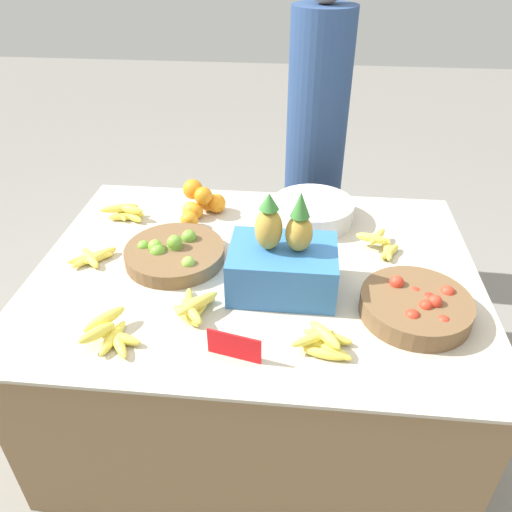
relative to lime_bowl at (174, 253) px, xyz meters
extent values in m
plane|color=gray|center=(0.30, -0.02, -0.74)|extent=(12.00, 12.00, 0.00)
cube|color=olive|center=(0.30, -0.02, -0.39)|extent=(1.49, 1.12, 0.70)
cube|color=#BCB29E|center=(0.30, -0.02, -0.04)|extent=(1.55, 1.17, 0.01)
cylinder|color=brown|center=(0.00, 0.00, 0.00)|extent=(0.36, 0.36, 0.05)
sphere|color=#6BA333|center=(0.03, 0.00, -0.01)|extent=(0.05, 0.05, 0.05)
sphere|color=#89BC42|center=(0.07, -0.09, 0.02)|extent=(0.05, 0.05, 0.05)
sphere|color=#6BA333|center=(0.00, 0.00, 0.03)|extent=(0.05, 0.05, 0.05)
sphere|color=#6BA333|center=(0.04, 0.06, 0.03)|extent=(0.06, 0.06, 0.06)
sphere|color=#7AB238|center=(0.03, 0.06, 0.00)|extent=(0.04, 0.04, 0.04)
sphere|color=#89BC42|center=(-0.02, 0.01, 0.00)|extent=(0.04, 0.04, 0.04)
sphere|color=#6BA333|center=(-0.11, 0.00, 0.02)|extent=(0.04, 0.04, 0.04)
sphere|color=#7AB238|center=(-0.06, -0.01, 0.03)|extent=(0.05, 0.05, 0.05)
sphere|color=#6BA333|center=(-0.05, -0.03, 0.02)|extent=(0.06, 0.06, 0.06)
sphere|color=#6BA333|center=(0.00, 0.00, 0.04)|extent=(0.05, 0.05, 0.05)
cylinder|color=brown|center=(0.81, -0.22, 0.00)|extent=(0.34, 0.34, 0.07)
sphere|color=red|center=(0.91, -0.22, -0.01)|extent=(0.04, 0.04, 0.04)
sphere|color=red|center=(0.87, -0.30, 0.02)|extent=(0.05, 0.05, 0.05)
sphere|color=red|center=(0.81, -0.14, -0.01)|extent=(0.04, 0.04, 0.04)
sphere|color=red|center=(0.91, -0.17, 0.03)|extent=(0.05, 0.05, 0.05)
sphere|color=red|center=(0.83, -0.25, 0.03)|extent=(0.04, 0.04, 0.04)
sphere|color=red|center=(0.81, -0.17, 0.02)|extent=(0.05, 0.05, 0.05)
sphere|color=red|center=(0.86, -0.24, 0.04)|extent=(0.04, 0.04, 0.04)
sphere|color=red|center=(0.78, -0.30, 0.02)|extent=(0.05, 0.05, 0.05)
sphere|color=red|center=(0.80, -0.23, -0.01)|extent=(0.05, 0.05, 0.05)
sphere|color=red|center=(0.76, -0.15, 0.04)|extent=(0.05, 0.05, 0.05)
sphere|color=red|center=(0.85, -0.20, 0.02)|extent=(0.05, 0.05, 0.05)
sphere|color=orange|center=(0.00, 0.31, 0.00)|extent=(0.07, 0.07, 0.07)
sphere|color=orange|center=(0.09, 0.37, 0.01)|extent=(0.08, 0.08, 0.08)
sphere|color=orange|center=(0.06, 0.38, 0.01)|extent=(0.07, 0.07, 0.07)
sphere|color=orange|center=(0.01, 0.23, 0.00)|extent=(0.07, 0.07, 0.07)
sphere|color=orange|center=(0.01, 0.31, 0.00)|extent=(0.07, 0.07, 0.07)
sphere|color=orange|center=(0.04, 0.34, 0.06)|extent=(0.07, 0.07, 0.07)
sphere|color=orange|center=(0.00, 0.37, 0.07)|extent=(0.08, 0.08, 0.08)
cylinder|color=silver|center=(0.49, 0.34, 0.01)|extent=(0.33, 0.33, 0.08)
cube|color=red|center=(0.28, -0.45, 0.01)|extent=(0.16, 0.04, 0.08)
cube|color=#3370B7|center=(0.39, -0.13, 0.05)|extent=(0.35, 0.25, 0.16)
ellipsoid|color=#B28E38|center=(0.35, -0.13, 0.20)|extent=(0.09, 0.09, 0.14)
cone|color=#387A33|center=(0.35, -0.13, 0.29)|extent=(0.06, 0.06, 0.05)
ellipsoid|color=#B28E38|center=(0.44, -0.13, 0.19)|extent=(0.09, 0.09, 0.12)
cone|color=#387A33|center=(0.44, -0.13, 0.29)|extent=(0.06, 0.06, 0.08)
ellipsoid|color=#EFDB4C|center=(-0.27, -0.02, -0.01)|extent=(0.11, 0.12, 0.03)
ellipsoid|color=#EFDB4C|center=(-0.30, -0.04, -0.02)|extent=(0.16, 0.10, 0.03)
ellipsoid|color=#EFDB4C|center=(-0.30, -0.04, -0.01)|extent=(0.12, 0.13, 0.03)
ellipsoid|color=#EFDB4C|center=(-0.30, -0.04, -0.02)|extent=(0.10, 0.13, 0.03)
ellipsoid|color=#EFDB4C|center=(-0.27, 0.27, -0.01)|extent=(0.14, 0.07, 0.03)
ellipsoid|color=#EFDB4C|center=(-0.29, 0.29, -0.02)|extent=(0.09, 0.12, 0.03)
ellipsoid|color=#EFDB4C|center=(-0.25, 0.27, -0.01)|extent=(0.14, 0.11, 0.04)
ellipsoid|color=#EFDB4C|center=(-0.24, 0.27, 0.01)|extent=(0.12, 0.07, 0.03)
ellipsoid|color=#EFDB4C|center=(-0.30, 0.28, 0.01)|extent=(0.16, 0.09, 0.03)
ellipsoid|color=#EFDB4C|center=(0.77, 0.13, -0.02)|extent=(0.03, 0.12, 0.03)
ellipsoid|color=#EFDB4C|center=(0.77, 0.13, -0.02)|extent=(0.04, 0.15, 0.03)
ellipsoid|color=#EFDB4C|center=(0.77, 0.11, -0.02)|extent=(0.10, 0.11, 0.03)
ellipsoid|color=#EFDB4C|center=(0.73, 0.17, 0.01)|extent=(0.09, 0.13, 0.03)
ellipsoid|color=#EFDB4C|center=(0.71, 0.15, 0.01)|extent=(0.12, 0.07, 0.03)
ellipsoid|color=#EFDB4C|center=(-0.07, -0.43, -0.01)|extent=(0.15, 0.07, 0.03)
ellipsoid|color=#EFDB4C|center=(-0.06, -0.44, -0.01)|extent=(0.11, 0.15, 0.03)
ellipsoid|color=#EFDB4C|center=(-0.08, -0.43, -0.02)|extent=(0.05, 0.15, 0.03)
ellipsoid|color=#EFDB4C|center=(-0.12, -0.39, 0.02)|extent=(0.11, 0.13, 0.04)
ellipsoid|color=#EFDB4C|center=(-0.12, -0.45, 0.02)|extent=(0.10, 0.11, 0.04)
ellipsoid|color=#EFDB4C|center=(0.10, -0.25, -0.02)|extent=(0.05, 0.15, 0.03)
ellipsoid|color=#EFDB4C|center=(0.13, -0.24, -0.01)|extent=(0.12, 0.08, 0.03)
ellipsoid|color=#EFDB4C|center=(0.15, -0.27, -0.02)|extent=(0.06, 0.14, 0.03)
ellipsoid|color=#EFDB4C|center=(0.11, -0.31, -0.02)|extent=(0.11, 0.11, 0.03)
ellipsoid|color=#EFDB4C|center=(0.13, -0.32, 0.01)|extent=(0.10, 0.12, 0.03)
ellipsoid|color=#EFDB4C|center=(0.14, -0.29, 0.02)|extent=(0.13, 0.14, 0.04)
ellipsoid|color=#EFDB4C|center=(0.55, -0.42, -0.02)|extent=(0.12, 0.08, 0.03)
ellipsoid|color=#EFDB4C|center=(0.54, -0.36, -0.01)|extent=(0.15, 0.07, 0.03)
ellipsoid|color=#EFDB4C|center=(0.53, -0.39, -0.02)|extent=(0.14, 0.07, 0.03)
ellipsoid|color=#EFDB4C|center=(0.53, -0.43, -0.02)|extent=(0.12, 0.05, 0.03)
ellipsoid|color=#EFDB4C|center=(0.50, -0.40, 0.01)|extent=(0.13, 0.10, 0.03)
ellipsoid|color=#EFDB4C|center=(0.53, -0.39, 0.01)|extent=(0.11, 0.12, 0.04)
cylinder|color=navy|center=(0.50, 0.95, -0.03)|extent=(0.30, 0.30, 1.42)
camera|label=1|loc=(0.44, -1.44, 1.00)|focal=35.00mm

